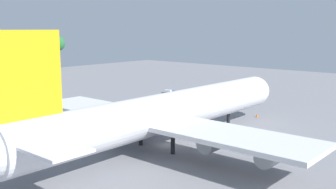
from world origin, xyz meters
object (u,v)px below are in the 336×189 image
at_px(cargo_airplane, 167,113).
at_px(fuel_truck, 169,93).
at_px(safety_cone_nose, 257,115).
at_px(pushback_tractor, 166,97).

distance_m(cargo_airplane, fuel_truck, 50.39).
distance_m(fuel_truck, safety_cone_nose, 34.42).
distance_m(cargo_airplane, safety_cone_nose, 30.55).
bearing_deg(cargo_airplane, fuel_truck, 40.27).
height_order(pushback_tractor, fuel_truck, pushback_tractor).
bearing_deg(safety_cone_nose, pushback_tractor, 87.03).
relative_size(pushback_tractor, fuel_truck, 0.87).
bearing_deg(pushback_tractor, fuel_truck, 33.36).
relative_size(pushback_tractor, safety_cone_nose, 5.33).
relative_size(cargo_airplane, fuel_truck, 13.57).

